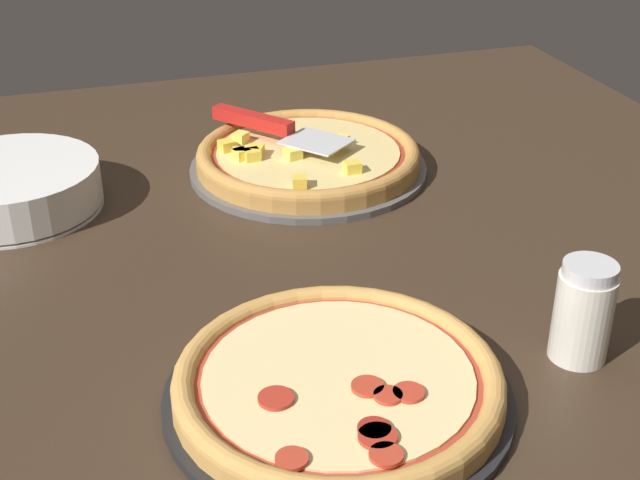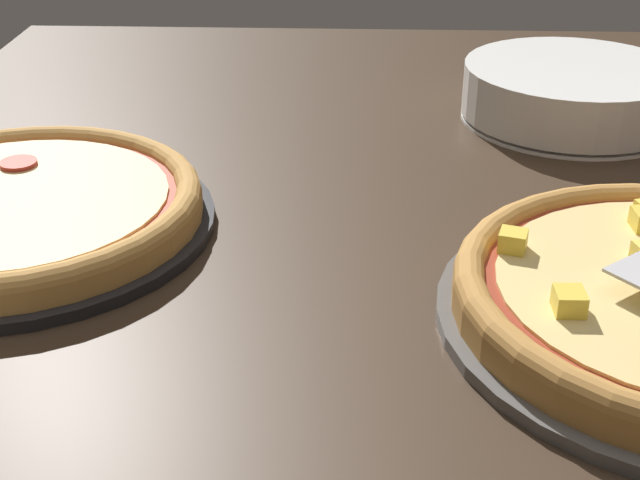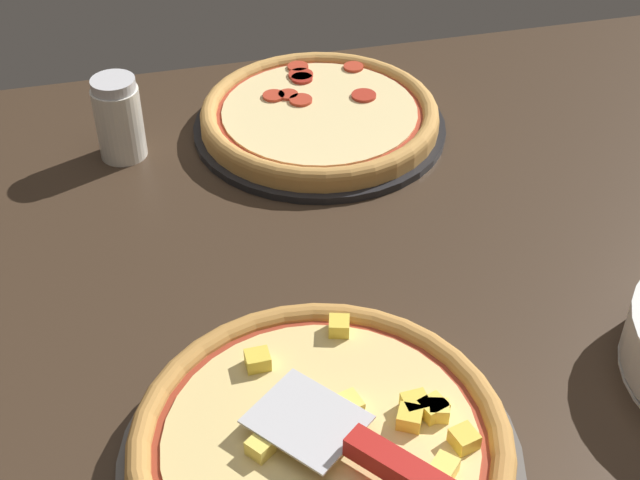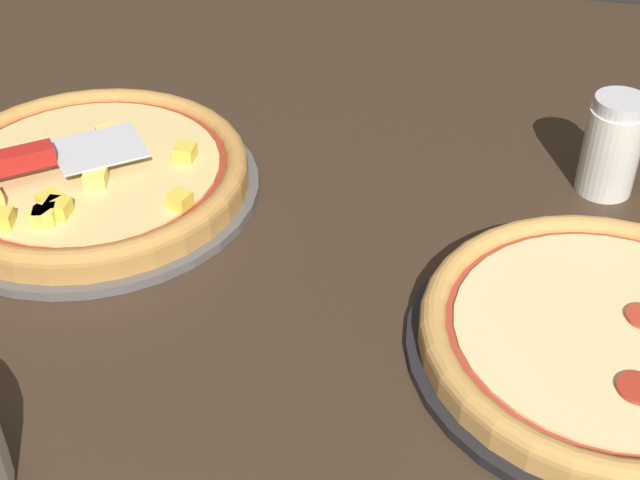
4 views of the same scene
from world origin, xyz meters
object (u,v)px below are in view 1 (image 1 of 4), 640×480
at_px(serving_spatula, 266,124).
at_px(pizza_front, 308,155).
at_px(plate_stack, 11,188).
at_px(parmesan_shaker, 583,312).
at_px(pizza_back, 338,381).

bearing_deg(serving_spatula, pizza_front, 126.72).
xyz_separation_m(serving_spatula, plate_stack, (0.38, 0.06, -0.03)).
relative_size(plate_stack, parmesan_shaker, 2.21).
height_order(pizza_back, parmesan_shaker, parmesan_shaker).
relative_size(serving_spatula, plate_stack, 0.88).
relative_size(pizza_front, plate_stack, 1.38).
relative_size(pizza_back, serving_spatula, 1.50).
height_order(pizza_back, serving_spatula, serving_spatula).
relative_size(pizza_back, plate_stack, 1.32).
bearing_deg(pizza_front, pizza_back, 76.16).
relative_size(pizza_front, serving_spatula, 1.57).
bearing_deg(pizza_back, serving_spatula, -97.93).
relative_size(pizza_back, parmesan_shaker, 2.90).
relative_size(serving_spatula, parmesan_shaker, 1.94).
relative_size(pizza_front, pizza_back, 1.05).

